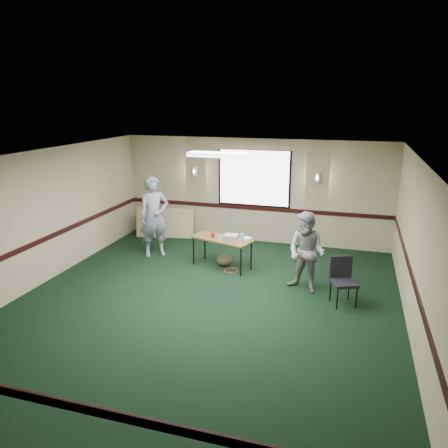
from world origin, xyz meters
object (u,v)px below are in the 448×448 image
(conference_chair, at_px, (343,277))
(person_left, at_px, (154,216))
(projector, at_px, (231,237))
(person_right, at_px, (306,252))
(folding_table, at_px, (222,240))

(conference_chair, relative_size, person_left, 0.45)
(projector, height_order, conference_chair, conference_chair)
(projector, distance_m, person_right, 1.85)
(folding_table, relative_size, projector, 4.71)
(person_left, bearing_deg, conference_chair, -55.06)
(projector, relative_size, person_left, 0.16)
(folding_table, distance_m, conference_chair, 2.85)
(person_left, bearing_deg, projector, -47.34)
(conference_chair, relative_size, person_right, 0.55)
(folding_table, height_order, person_right, person_right)
(folding_table, height_order, projector, projector)
(folding_table, height_order, conference_chair, conference_chair)
(conference_chair, xyz_separation_m, person_left, (-4.42, 1.36, 0.45))
(conference_chair, xyz_separation_m, person_right, (-0.71, 0.34, 0.28))
(person_right, bearing_deg, folding_table, -177.60)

